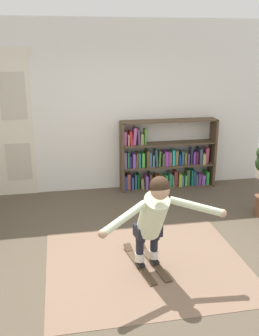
% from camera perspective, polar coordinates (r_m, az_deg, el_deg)
% --- Properties ---
extents(ground_plane, '(7.20, 7.20, 0.00)m').
position_cam_1_polar(ground_plane, '(4.67, -0.39, -14.07)').
color(ground_plane, brown).
extents(back_wall, '(6.00, 0.10, 2.90)m').
position_cam_1_polar(back_wall, '(6.61, -4.50, 8.96)').
color(back_wall, white).
rests_on(back_wall, ground).
extents(rug, '(2.33, 1.96, 0.01)m').
position_cam_1_polar(rug, '(4.64, 2.58, -14.21)').
color(rug, '#7C614E').
rests_on(rug, ground).
extents(bookshelf, '(1.71, 0.30, 1.24)m').
position_cam_1_polar(bookshelf, '(6.84, 5.24, 0.97)').
color(bookshelf, brown).
rests_on(bookshelf, ground).
extents(skis_pair, '(0.41, 0.89, 0.07)m').
position_cam_1_polar(skis_pair, '(4.66, 2.43, -13.83)').
color(skis_pair, '#483624').
rests_on(skis_pair, rug).
extents(person_skier, '(1.42, 0.76, 1.13)m').
position_cam_1_polar(person_skier, '(4.17, 3.61, -7.07)').
color(person_skier, white).
rests_on(person_skier, skis_pair).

